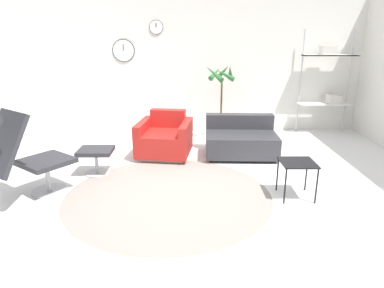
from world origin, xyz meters
name	(u,v)px	position (x,y,z in m)	size (l,w,h in m)	color
ground_plane	(188,188)	(0.00, 0.00, 0.00)	(12.00, 12.00, 0.00)	white
wall_back	(188,63)	(0.00, 3.04, 1.40)	(12.00, 0.09, 2.80)	silver
round_rug	(168,195)	(-0.25, -0.21, 0.00)	(2.58, 2.58, 0.01)	gray
lounge_chair	(15,145)	(-1.99, -0.35, 0.71)	(1.04, 1.13, 1.19)	#BCBCC1
ottoman	(96,155)	(-1.32, 0.52, 0.28)	(0.48, 0.41, 0.38)	#BCBCC1
armchair_red	(165,139)	(-0.39, 1.35, 0.28)	(0.94, 0.97, 0.72)	silver
couch_low	(241,141)	(0.87, 1.35, 0.24)	(1.18, 0.89, 0.64)	black
side_table	(298,166)	(1.33, -0.25, 0.41)	(0.41, 0.41, 0.46)	black
potted_plant	(221,105)	(0.62, 2.40, 0.65)	(0.58, 0.61, 1.43)	#333338
shelf_unit	(329,73)	(2.79, 2.76, 1.22)	(1.04, 0.28, 2.05)	#BCBCC1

